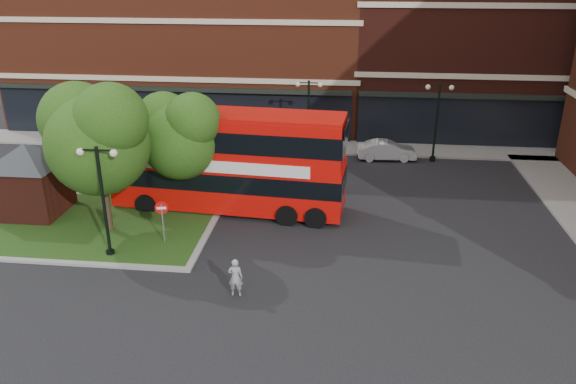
# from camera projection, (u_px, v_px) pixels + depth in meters

# --- Properties ---
(ground) EXTENTS (120.00, 120.00, 0.00)m
(ground) POSITION_uv_depth(u_px,v_px,m) (235.00, 266.00, 23.63)
(ground) COLOR black
(ground) RESTS_ON ground
(pavement_far) EXTENTS (44.00, 3.00, 0.12)m
(pavement_far) POSITION_uv_depth(u_px,v_px,m) (281.00, 146.00, 38.77)
(pavement_far) COLOR slate
(pavement_far) RESTS_ON ground
(terrace_far_left) EXTENTS (26.00, 12.00, 14.00)m
(terrace_far_left) POSITION_uv_depth(u_px,v_px,m) (191.00, 28.00, 43.80)
(terrace_far_left) COLOR maroon
(terrace_far_left) RESTS_ON ground
(terrace_far_right) EXTENTS (18.00, 12.00, 16.00)m
(terrace_far_right) POSITION_uv_depth(u_px,v_px,m) (482.00, 18.00, 41.23)
(terrace_far_right) COLOR #471911
(terrace_far_right) RESTS_ON ground
(traffic_island) EXTENTS (12.60, 7.60, 0.15)m
(traffic_island) POSITION_uv_depth(u_px,v_px,m) (84.00, 224.00, 27.16)
(traffic_island) COLOR gray
(traffic_island) RESTS_ON ground
(kiosk) EXTENTS (6.51, 6.51, 3.60)m
(kiosk) POSITION_uv_depth(u_px,v_px,m) (28.00, 171.00, 27.52)
(kiosk) COLOR #471911
(kiosk) RESTS_ON traffic_island
(tree_island_west) EXTENTS (5.40, 4.71, 7.21)m
(tree_island_west) POSITION_uv_depth(u_px,v_px,m) (96.00, 134.00, 24.82)
(tree_island_west) COLOR #2D2116
(tree_island_west) RESTS_ON ground
(tree_island_east) EXTENTS (4.46, 3.90, 6.29)m
(tree_island_east) POSITION_uv_depth(u_px,v_px,m) (179.00, 132.00, 27.02)
(tree_island_east) COLOR #2D2116
(tree_island_east) RESTS_ON ground
(lamp_island) EXTENTS (1.72, 0.36, 5.00)m
(lamp_island) POSITION_uv_depth(u_px,v_px,m) (103.00, 197.00, 23.28)
(lamp_island) COLOR black
(lamp_island) RESTS_ON ground
(lamp_far_left) EXTENTS (1.72, 0.36, 5.00)m
(lamp_far_left) POSITION_uv_depth(u_px,v_px,m) (308.00, 115.00, 35.67)
(lamp_far_left) COLOR black
(lamp_far_left) RESTS_ON ground
(lamp_far_right) EXTENTS (1.72, 0.36, 5.00)m
(lamp_far_right) POSITION_uv_depth(u_px,v_px,m) (437.00, 118.00, 34.87)
(lamp_far_right) COLOR black
(lamp_far_right) RESTS_ON ground
(bus) EXTENTS (11.91, 3.63, 4.48)m
(bus) POSITION_uv_depth(u_px,v_px,m) (227.00, 155.00, 27.94)
(bus) COLOR red
(bus) RESTS_ON ground
(woman) EXTENTS (0.58, 0.40, 1.56)m
(woman) POSITION_uv_depth(u_px,v_px,m) (235.00, 277.00, 21.25)
(woman) COLOR gray
(woman) RESTS_ON ground
(car_silver) EXTENTS (4.74, 2.34, 1.56)m
(car_silver) POSITION_uv_depth(u_px,v_px,m) (206.00, 142.00, 37.13)
(car_silver) COLOR #A0A4A7
(car_silver) RESTS_ON ground
(car_white) EXTENTS (3.83, 1.56, 1.23)m
(car_white) POSITION_uv_depth(u_px,v_px,m) (387.00, 150.00, 36.01)
(car_white) COLOR silver
(car_white) RESTS_ON ground
(no_entry_sign) EXTENTS (0.59, 0.15, 2.13)m
(no_entry_sign) POSITION_uv_depth(u_px,v_px,m) (162.00, 214.00, 24.78)
(no_entry_sign) COLOR slate
(no_entry_sign) RESTS_ON ground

